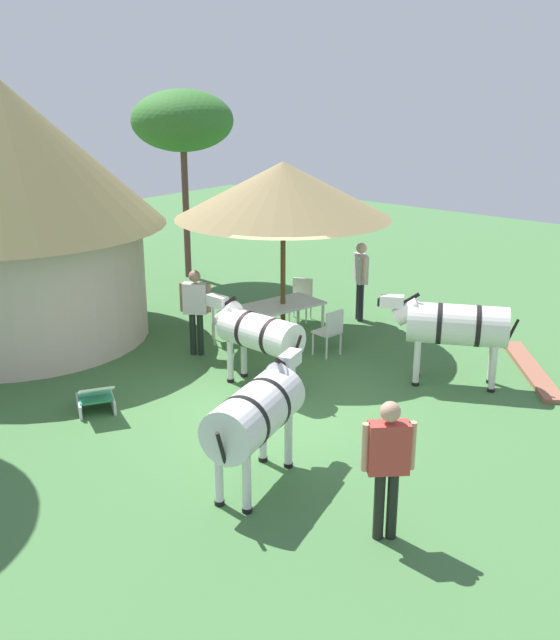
# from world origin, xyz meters

# --- Properties ---
(ground_plane) EXTENTS (36.00, 36.00, 0.00)m
(ground_plane) POSITION_xyz_m (0.00, 0.00, 0.00)
(ground_plane) COLOR #42703D
(thatched_hut) EXTENTS (5.97, 5.97, 5.07)m
(thatched_hut) POSITION_xyz_m (-1.03, 5.89, 2.75)
(thatched_hut) COLOR beige
(thatched_hut) RESTS_ON ground_plane
(shade_umbrella) EXTENTS (4.17, 4.17, 3.53)m
(shade_umbrella) POSITION_xyz_m (2.24, 1.74, 2.99)
(shade_umbrella) COLOR brown
(shade_umbrella) RESTS_ON ground_plane
(patio_dining_table) EXTENTS (1.71, 1.24, 0.74)m
(patio_dining_table) POSITION_xyz_m (2.24, 1.74, 0.66)
(patio_dining_table) COLOR silver
(patio_dining_table) RESTS_ON ground_plane
(patio_chair_near_lawn) EXTENTS (0.61, 0.61, 0.90)m
(patio_chair_near_lawn) POSITION_xyz_m (1.25, 2.60, 0.52)
(patio_chair_near_lawn) COLOR white
(patio_chair_near_lawn) RESTS_ON ground_plane
(patio_chair_near_hut) EXTENTS (0.49, 0.47, 0.90)m
(patio_chair_near_hut) POSITION_xyz_m (2.07, 0.45, 0.52)
(patio_chair_near_hut) COLOR silver
(patio_chair_near_hut) RESTS_ON ground_plane
(patio_chair_west_end) EXTENTS (0.55, 0.56, 0.90)m
(patio_chair_west_end) POSITION_xyz_m (3.45, 2.23, 0.52)
(patio_chair_west_end) COLOR white
(patio_chair_west_end) RESTS_ON ground_plane
(guest_beside_umbrella) EXTENTS (0.41, 0.51, 1.65)m
(guest_beside_umbrella) POSITION_xyz_m (0.50, 2.43, 0.99)
(guest_beside_umbrella) COLOR black
(guest_beside_umbrella) RESTS_ON ground_plane
(guest_behind_table) EXTENTS (0.47, 0.49, 1.71)m
(guest_behind_table) POSITION_xyz_m (4.22, 1.22, 1.03)
(guest_behind_table) COLOR black
(guest_behind_table) RESTS_ON ground_plane
(standing_watcher) EXTENTS (0.47, 0.48, 1.70)m
(standing_watcher) POSITION_xyz_m (-2.26, -3.47, 1.02)
(standing_watcher) COLOR black
(standing_watcher) RESTS_ON ground_plane
(striped_lounge_chair) EXTENTS (0.87, 0.98, 0.58)m
(striped_lounge_chair) POSITION_xyz_m (-2.30, 1.82, 0.25)
(striped_lounge_chair) COLOR #35926F
(striped_lounge_chair) RESTS_ON ground_plane
(zebra_nearest_camera) EXTENTS (2.23, 1.08, 1.54)m
(zebra_nearest_camera) POSITION_xyz_m (-2.29, -1.56, 1.01)
(zebra_nearest_camera) COLOR silver
(zebra_nearest_camera) RESTS_ON ground_plane
(zebra_by_umbrella) EXTENTS (0.67, 2.17, 1.51)m
(zebra_by_umbrella) POSITION_xyz_m (0.08, 0.51, 0.97)
(zebra_by_umbrella) COLOR silver
(zebra_by_umbrella) RESTS_ON ground_plane
(zebra_toward_hut) EXTENTS (1.37, 2.11, 1.60)m
(zebra_toward_hut) POSITION_xyz_m (2.28, -1.95, 1.06)
(zebra_toward_hut) COLOR silver
(zebra_toward_hut) RESTS_ON ground_plane
(acacia_tree_far_lawn) EXTENTS (2.55, 2.55, 4.77)m
(acacia_tree_far_lawn) POSITION_xyz_m (4.42, 6.78, 3.98)
(acacia_tree_far_lawn) COLOR brown
(acacia_tree_far_lawn) RESTS_ON ground_plane
(brick_patio_kerb) EXTENTS (2.44, 1.99, 0.08)m
(brick_patio_kerb) POSITION_xyz_m (3.72, -2.82, 0.04)
(brick_patio_kerb) COLOR #925943
(brick_patio_kerb) RESTS_ON ground_plane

